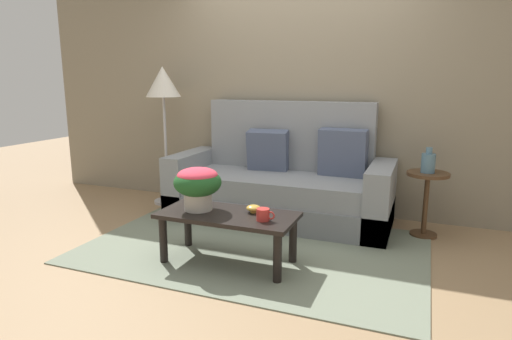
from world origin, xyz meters
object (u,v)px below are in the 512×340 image
Objects in this scene: potted_plant at (198,183)px; coffee_mug at (263,215)px; snack_bowl at (253,208)px; coffee_table at (228,222)px; couch at (282,185)px; table_vase at (428,162)px; side_table at (427,192)px; floor_lamp at (163,90)px.

coffee_mug is at bearing -6.09° from potted_plant.
coffee_mug is at bearing -47.61° from snack_bowl.
coffee_table is 7.60× the size of coffee_mug.
couch reaches higher than coffee_mug.
table_vase reaches higher than coffee_mug.
floor_lamp reaches higher than side_table.
potted_plant is 3.32× the size of snack_bowl.
table_vase is (1.08, 1.24, 0.24)m from coffee_mug.
couch is 15.89× the size of coffee_mug.
side_table is 2.05m from potted_plant.
coffee_mug reaches higher than snack_bowl.
snack_bowl is at bearing -82.66° from couch.
table_vase is at bearing 35.69° from potted_plant.
snack_bowl is (1.54, -1.18, -0.85)m from floor_lamp.
couch is 2.09× the size of coffee_table.
coffee_table is at bearing -153.58° from snack_bowl.
couch is at bearing 179.29° from side_table.
coffee_mug is 0.20m from snack_bowl.
potted_plant is at bearing -179.39° from coffee_table.
couch is at bearing 97.34° from snack_bowl.
snack_bowl is at bearing -137.95° from side_table.
table_vase is (-0.01, -0.01, 0.28)m from side_table.
floor_lamp reaches higher than potted_plant.
floor_lamp reaches higher than coffee_mug.
floor_lamp reaches higher than snack_bowl.
snack_bowl is 1.65m from table_vase.
couch is 1.43× the size of floor_lamp.
couch reaches higher than table_vase.
side_table is at bearing 40.40° from coffee_table.
side_table is 1.65m from snack_bowl.
coffee_table is at bearing 168.63° from coffee_mug.
couch is at bearing 76.82° from potted_plant.
coffee_mug is at bearing -11.37° from coffee_table.
coffee_table is 1.77× the size of side_table.
table_vase is (1.39, 1.18, 0.35)m from coffee_table.
snack_bowl is (0.18, 0.09, 0.10)m from coffee_table.
table_vase is at bearing 41.89° from snack_bowl.
potted_plant is (-0.28, -1.21, 0.26)m from couch.
coffee_table is 9.43× the size of snack_bowl.
snack_bowl is at bearing -138.11° from table_vase.
table_vase is at bearing 40.24° from coffee_table.
potted_plant is at bearing -48.64° from floor_lamp.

